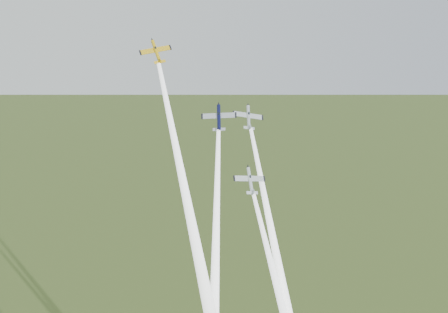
% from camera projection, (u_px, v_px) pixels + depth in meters
% --- Properties ---
extents(plane_yellow, '(8.83, 5.70, 8.05)m').
position_uv_depth(plane_yellow, '(156.00, 52.00, 129.13)').
color(plane_yellow, gold).
extents(smoke_trail_yellow, '(5.47, 36.55, 52.85)m').
position_uv_depth(smoke_trail_yellow, '(185.00, 191.00, 118.73)').
color(smoke_trail_yellow, white).
extents(plane_navy, '(9.65, 8.46, 8.12)m').
position_uv_depth(plane_navy, '(219.00, 118.00, 133.23)').
color(plane_navy, '#0C0F37').
extents(smoke_trail_navy, '(15.48, 35.64, 53.74)m').
position_uv_depth(smoke_trail_navy, '(215.00, 264.00, 121.20)').
color(smoke_trail_navy, white).
extents(plane_silver_right, '(9.78, 5.85, 9.15)m').
position_uv_depth(plane_silver_right, '(249.00, 117.00, 143.70)').
color(plane_silver_right, silver).
extents(smoke_trail_silver_right, '(3.17, 36.82, 53.35)m').
position_uv_depth(smoke_trail_silver_right, '(275.00, 249.00, 132.63)').
color(smoke_trail_silver_right, white).
extents(plane_silver_low, '(9.03, 6.61, 8.75)m').
position_uv_depth(plane_silver_low, '(250.00, 181.00, 134.56)').
color(plane_silver_low, silver).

